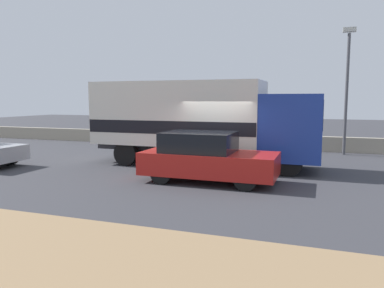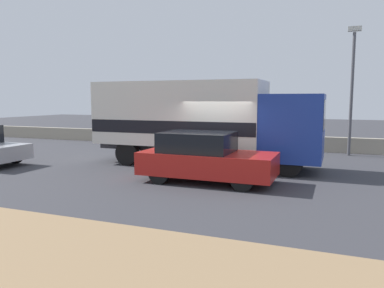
# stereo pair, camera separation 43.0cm
# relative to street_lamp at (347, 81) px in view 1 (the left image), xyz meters

# --- Properties ---
(ground_plane) EXTENTS (80.00, 80.00, 0.00)m
(ground_plane) POSITION_rel_street_lamp_xyz_m (-4.47, -6.86, -3.42)
(ground_plane) COLOR #38383D
(dirt_shoulder_foreground) EXTENTS (60.00, 4.09, 0.04)m
(dirt_shoulder_foreground) POSITION_rel_street_lamp_xyz_m (-4.47, -14.22, -3.40)
(dirt_shoulder_foreground) COLOR #937551
(dirt_shoulder_foreground) RESTS_ON ground_plane
(stone_wall_backdrop) EXTENTS (60.00, 0.35, 0.74)m
(stone_wall_backdrop) POSITION_rel_street_lamp_xyz_m (-4.47, 0.83, -3.05)
(stone_wall_backdrop) COLOR #A39984
(stone_wall_backdrop) RESTS_ON ground_plane
(street_lamp) EXTENTS (0.56, 0.28, 5.78)m
(street_lamp) POSITION_rel_street_lamp_xyz_m (0.00, 0.00, 0.00)
(street_lamp) COLOR #4C4C51
(street_lamp) RESTS_ON ground_plane
(box_truck) EXTENTS (8.70, 2.39, 3.25)m
(box_truck) POSITION_rel_street_lamp_xyz_m (-5.53, -4.94, -1.62)
(box_truck) COLOR navy
(box_truck) RESTS_ON ground_plane
(car_hatchback) EXTENTS (4.17, 1.80, 1.56)m
(car_hatchback) POSITION_rel_street_lamp_xyz_m (-4.36, -7.67, -2.65)
(car_hatchback) COLOR #B21E19
(car_hatchback) RESTS_ON ground_plane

